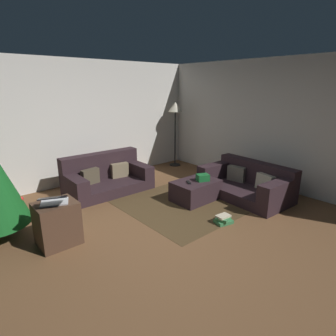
{
  "coord_description": "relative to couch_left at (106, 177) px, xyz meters",
  "views": [
    {
      "loc": [
        -2.26,
        -2.66,
        2.08
      ],
      "look_at": [
        0.67,
        0.72,
        0.75
      ],
      "focal_mm": 30.03,
      "sensor_mm": 36.0,
      "label": 1
    }
  ],
  "objects": [
    {
      "name": "tv_remote",
      "position": [
        0.83,
        -1.54,
        0.11
      ],
      "size": [
        0.13,
        0.16,
        0.02
      ],
      "primitive_type": "cube",
      "rotation": [
        0.0,
        0.0,
        -0.55
      ],
      "color": "black",
      "rests_on": "ottoman"
    },
    {
      "name": "ottoman",
      "position": [
        1.01,
        -1.55,
        -0.09
      ],
      "size": [
        0.85,
        0.58,
        0.37
      ],
      "primitive_type": "cube",
      "color": "#2D1E23",
      "rests_on": "ground_plane"
    },
    {
      "name": "area_rug",
      "position": [
        1.01,
        -1.55,
        -0.27
      ],
      "size": [
        2.6,
        2.0,
        0.01
      ],
      "primitive_type": "cube",
      "color": "#4A371F",
      "rests_on": "ground_plane"
    },
    {
      "name": "couch_left",
      "position": [
        0.0,
        0.0,
        0.0
      ],
      "size": [
        1.67,
        0.91,
        0.74
      ],
      "rotation": [
        0.0,
        0.0,
        3.12
      ],
      "color": "#2D1E23",
      "rests_on": "ground_plane"
    },
    {
      "name": "rear_partition",
      "position": [
        -0.33,
        0.88,
        1.02
      ],
      "size": [
        6.4,
        0.12,
        2.6
      ],
      "primitive_type": "cube",
      "color": "silver",
      "rests_on": "ground_plane"
    },
    {
      "name": "couch_right",
      "position": [
        1.92,
        -2.07,
        -0.02
      ],
      "size": [
        1.05,
        1.71,
        0.64
      ],
      "rotation": [
        0.0,
        0.0,
        1.51
      ],
      "color": "#2D1E23",
      "rests_on": "ground_plane"
    },
    {
      "name": "book_stack",
      "position": [
        0.66,
        -2.48,
        -0.22
      ],
      "size": [
        0.3,
        0.25,
        0.13
      ],
      "color": "#387A47",
      "rests_on": "ground_plane"
    },
    {
      "name": "side_table",
      "position": [
        -1.49,
        -1.39,
        0.02
      ],
      "size": [
        0.52,
        0.44,
        0.6
      ],
      "primitive_type": "cube",
      "color": "#4C3323",
      "rests_on": "ground_plane"
    },
    {
      "name": "corner_partition",
      "position": [
        2.81,
        -2.26,
        1.02
      ],
      "size": [
        0.12,
        6.4,
        2.6
      ],
      "primitive_type": "cube",
      "color": "silver",
      "rests_on": "ground_plane"
    },
    {
      "name": "corner_lamp",
      "position": [
        2.31,
        0.46,
        1.14
      ],
      "size": [
        0.36,
        0.36,
        1.66
      ],
      "color": "black",
      "rests_on": "ground_plane"
    },
    {
      "name": "ground_plane",
      "position": [
        -0.33,
        -2.26,
        -0.28
      ],
      "size": [
        6.4,
        6.4,
        0.0
      ],
      "primitive_type": "plane",
      "color": "brown"
    },
    {
      "name": "gift_box",
      "position": [
        1.11,
        -1.62,
        0.16
      ],
      "size": [
        0.26,
        0.23,
        0.12
      ],
      "primitive_type": "cube",
      "rotation": [
        0.0,
        0.0,
        -0.39
      ],
      "color": "#19662D",
      "rests_on": "ottoman"
    },
    {
      "name": "laptop",
      "position": [
        -1.52,
        -1.44,
        0.38
      ],
      "size": [
        0.46,
        0.49,
        0.17
      ],
      "color": "silver",
      "rests_on": "side_table"
    }
  ]
}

